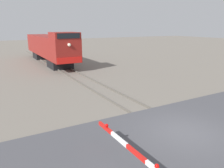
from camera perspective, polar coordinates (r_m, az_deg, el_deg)
ground_plane at (r=10.95m, az=18.38°, el=-12.60°), size 160.00×160.00×0.00m
rail_track_left at (r=10.44m, az=15.68°, el=-13.32°), size 0.08×80.00×0.15m
rail_track_right at (r=11.42m, az=20.89°, el=-11.24°), size 0.08×80.00×0.15m
road_surface at (r=10.91m, az=18.42°, el=-12.21°), size 36.00×6.38×0.17m
locomotive at (r=31.33m, az=-15.86°, el=9.28°), size 2.85×16.97×4.27m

